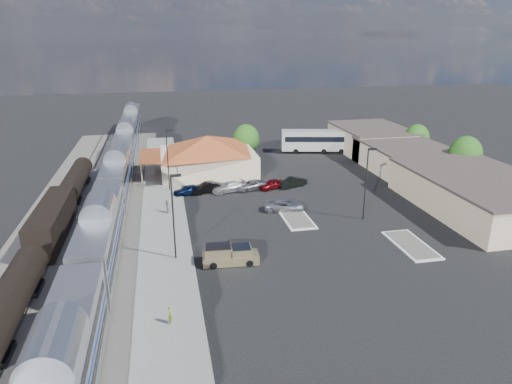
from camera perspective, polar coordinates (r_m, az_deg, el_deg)
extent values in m
plane|color=black|center=(54.04, 1.51, -4.43)|extent=(280.00, 280.00, 0.00)
cube|color=#4C4944|center=(60.91, -19.96, -2.78)|extent=(16.00, 100.00, 0.12)
cube|color=gray|center=(58.30, -11.44, -2.92)|extent=(5.50, 92.00, 0.18)
cube|color=silver|center=(47.34, -18.75, -5.00)|extent=(3.00, 20.00, 5.00)
cube|color=black|center=(48.48, -18.40, -7.97)|extent=(2.20, 16.00, 0.60)
cube|color=silver|center=(67.02, -16.88, 2.22)|extent=(3.00, 20.00, 5.00)
cube|color=black|center=(67.83, -16.66, 0.00)|extent=(2.20, 16.00, 0.60)
cube|color=silver|center=(87.32, -15.86, 6.13)|extent=(3.00, 20.00, 5.00)
cube|color=black|center=(87.94, -15.70, 4.38)|extent=(2.20, 16.00, 0.60)
cube|color=silver|center=(107.89, -15.22, 8.55)|extent=(3.00, 20.00, 5.00)
cube|color=black|center=(108.39, -15.10, 7.12)|extent=(2.20, 16.00, 0.60)
cylinder|color=black|center=(41.06, -28.47, -11.74)|extent=(2.80, 14.00, 2.80)
cube|color=black|center=(41.94, -28.07, -13.87)|extent=(2.20, 12.00, 0.60)
cube|color=black|center=(54.99, -24.11, -3.27)|extent=(2.80, 14.00, 3.60)
cube|color=black|center=(55.69, -23.85, -5.08)|extent=(2.20, 12.00, 0.60)
cylinder|color=black|center=(69.87, -21.58, 1.55)|extent=(2.80, 14.00, 2.80)
cube|color=black|center=(70.39, -21.41, 0.15)|extent=(2.20, 12.00, 0.60)
cube|color=beige|center=(75.18, -6.03, 3.75)|extent=(15.00, 12.00, 3.60)
pyramid|color=#9A4A21|center=(74.42, -6.11, 6.05)|extent=(15.30, 12.24, 2.60)
cube|color=#9A4A21|center=(74.50, -13.06, 4.41)|extent=(3.20, 9.60, 0.25)
cube|color=#C6B28C|center=(65.28, 26.21, -0.28)|extent=(14.00, 22.00, 4.20)
cube|color=#3F3833|center=(64.65, 26.50, 1.60)|extent=(14.40, 22.40, 0.30)
cube|color=#C6B28C|center=(79.53, 18.49, 3.86)|extent=(12.00, 18.00, 4.00)
cube|color=#3F3833|center=(79.03, 18.65, 5.36)|extent=(12.40, 18.40, 0.30)
cube|color=#C6B28C|center=(91.46, 14.20, 6.32)|extent=(12.00, 16.00, 4.50)
cube|color=#3F3833|center=(90.98, 14.32, 7.79)|extent=(12.40, 16.40, 0.30)
cube|color=silver|center=(56.76, 4.99, -3.22)|extent=(3.30, 7.50, 0.15)
cube|color=#4C4944|center=(56.73, 4.99, -3.14)|extent=(2.70, 6.90, 0.10)
cube|color=silver|center=(52.22, 18.84, -6.29)|extent=(3.30, 7.50, 0.15)
cube|color=#4C4944|center=(52.19, 18.85, -6.21)|extent=(2.70, 6.90, 0.10)
cylinder|color=black|center=(45.52, -10.30, -3.24)|extent=(0.16, 0.16, 9.00)
cube|color=black|center=(44.08, -9.98, 2.04)|extent=(1.00, 0.25, 0.22)
cylinder|color=black|center=(66.43, -10.97, 3.86)|extent=(0.16, 0.16, 9.00)
cube|color=black|center=(65.45, -10.77, 7.56)|extent=(1.00, 0.25, 0.22)
cylinder|color=black|center=(56.27, 13.54, 0.90)|extent=(0.16, 0.16, 9.00)
cube|color=black|center=(55.32, 14.35, 5.21)|extent=(1.00, 0.25, 0.22)
cylinder|color=#382314|center=(78.10, 24.42, 2.42)|extent=(0.30, 0.30, 2.86)
ellipsoid|color=#224E16|center=(77.42, 24.70, 4.39)|extent=(4.94, 4.94, 5.46)
cylinder|color=#382314|center=(89.37, 19.28, 4.90)|extent=(0.30, 0.30, 2.55)
ellipsoid|color=#224E16|center=(88.84, 19.45, 6.45)|extent=(4.41, 4.41, 4.87)
cylinder|color=#382314|center=(82.05, -1.24, 4.84)|extent=(0.30, 0.30, 2.73)
ellipsoid|color=#224E16|center=(81.44, -1.25, 6.66)|extent=(4.71, 4.71, 5.21)
cube|color=tan|center=(45.72, -3.18, -8.29)|extent=(5.66, 2.40, 0.91)
cube|color=tan|center=(45.40, -3.20, -7.50)|extent=(2.23, 2.06, 0.96)
cube|color=tan|center=(45.35, -3.20, -7.38)|extent=(2.78, 2.09, 1.11)
cylinder|color=black|center=(45.16, -0.81, -8.90)|extent=(0.74, 0.33, 0.72)
cylinder|color=black|center=(46.75, -1.08, -7.87)|extent=(0.74, 0.33, 0.72)
cylinder|color=black|center=(44.93, -5.36, -9.15)|extent=(0.74, 0.33, 0.72)
cylinder|color=black|center=(46.53, -5.46, -8.10)|extent=(0.74, 0.33, 0.72)
imported|color=#B0B2B9|center=(58.83, 3.59, -1.69)|extent=(5.59, 3.52, 1.44)
cube|color=silver|center=(88.68, 7.56, 6.44)|extent=(13.61, 5.63, 3.77)
cube|color=black|center=(88.58, 7.57, 6.72)|extent=(12.57, 5.45, 1.00)
cylinder|color=black|center=(88.55, 10.60, 5.00)|extent=(1.05, 0.54, 1.00)
cylinder|color=black|center=(91.03, 10.33, 5.40)|extent=(1.05, 0.54, 1.00)
cylinder|color=black|center=(87.45, 5.00, 5.08)|extent=(1.05, 0.54, 1.00)
cylinder|color=black|center=(89.96, 4.87, 5.48)|extent=(1.05, 0.54, 1.00)
imported|color=#C2DC44|center=(37.25, -10.65, -14.84)|extent=(0.47, 0.63, 1.57)
imported|color=silver|center=(58.59, -11.09, -1.76)|extent=(0.85, 0.99, 1.76)
imported|color=#0D1C42|center=(65.37, -8.53, 0.26)|extent=(4.37, 2.78, 1.39)
imported|color=black|center=(65.81, -6.23, 0.54)|extent=(4.80, 2.83, 1.50)
imported|color=silver|center=(65.89, -3.43, 0.63)|extent=(5.41, 3.48, 1.46)
imported|color=gray|center=(66.69, -0.75, 0.84)|extent=(5.31, 3.54, 1.35)
imported|color=maroon|center=(67.06, 1.99, 0.97)|extent=(4.48, 3.02, 1.42)
imported|color=black|center=(68.12, 4.54, 1.23)|extent=(4.74, 3.09, 1.48)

